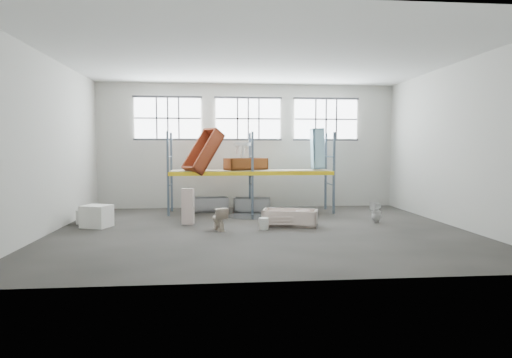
{
  "coord_description": "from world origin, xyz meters",
  "views": [
    {
      "loc": [
        -1.3,
        -12.55,
        2.39
      ],
      "look_at": [
        0.0,
        1.5,
        1.4
      ],
      "focal_mm": 30.3,
      "sensor_mm": 36.0,
      "label": 1
    }
  ],
  "objects": [
    {
      "name": "wall_left",
      "position": [
        -6.05,
        0.0,
        2.5
      ],
      "size": [
        0.1,
        10.0,
        5.0
      ],
      "primitive_type": "cube",
      "color": "#A5A399",
      "rests_on": "ground"
    },
    {
      "name": "wall_right",
      "position": [
        6.05,
        0.0,
        2.5
      ],
      "size": [
        0.1,
        10.0,
        5.0
      ],
      "primitive_type": "cube",
      "color": "#ABA99E",
      "rests_on": "ground"
    },
    {
      "name": "wet_patch",
      "position": [
        0.0,
        2.7,
        0.0
      ],
      "size": [
        1.8,
        1.8,
        0.0
      ],
      "primitive_type": "cylinder",
      "color": "black",
      "rests_on": "floor"
    },
    {
      "name": "carton_far",
      "position": [
        -5.44,
        1.65,
        0.22
      ],
      "size": [
        0.56,
        0.56,
        0.45
      ],
      "primitive_type": "cube",
      "rotation": [
        0.0,
        0.0,
        -0.05
      ],
      "color": "silver",
      "rests_on": "floor"
    },
    {
      "name": "rust_tub_tilted",
      "position": [
        -1.76,
        3.27,
        2.29
      ],
      "size": [
        1.63,
        1.47,
        1.72
      ],
      "primitive_type": null,
      "rotation": [
        0.0,
        -0.96,
        0.59
      ],
      "color": "#8D3911",
      "rests_on": "shelf_deck"
    },
    {
      "name": "rack_beam_back",
      "position": [
        0.0,
        4.1,
        1.5
      ],
      "size": [
        6.0,
        0.1,
        0.14
      ],
      "primitive_type": "cube",
      "color": "yellow",
      "rests_on": "floor"
    },
    {
      "name": "rack_upright_mb",
      "position": [
        0.0,
        4.1,
        1.5
      ],
      "size": [
        0.08,
        0.08,
        3.0
      ],
      "primitive_type": "cube",
      "color": "slate",
      "rests_on": "floor"
    },
    {
      "name": "carton_near",
      "position": [
        -4.94,
        0.89,
        0.34
      ],
      "size": [
        0.97,
        0.9,
        0.67
      ],
      "primitive_type": "cube",
      "rotation": [
        0.0,
        0.0,
        -0.35
      ],
      "color": "white",
      "rests_on": "floor"
    },
    {
      "name": "rack_upright_la",
      "position": [
        -3.0,
        2.9,
        1.5
      ],
      "size": [
        0.08,
        0.08,
        3.0
      ],
      "primitive_type": "cube",
      "color": "slate",
      "rests_on": "floor"
    },
    {
      "name": "rust_tub_flat",
      "position": [
        -0.19,
        3.63,
        1.82
      ],
      "size": [
        1.7,
        1.27,
        0.43
      ],
      "primitive_type": null,
      "rotation": [
        0.0,
        0.0,
        0.41
      ],
      "color": "brown",
      "rests_on": "shelf_deck"
    },
    {
      "name": "sink_on_shelf",
      "position": [
        -0.35,
        3.22,
        2.09
      ],
      "size": [
        0.72,
        0.61,
        0.56
      ],
      "primitive_type": "imported",
      "rotation": [
        0.0,
        0.0,
        0.2
      ],
      "color": "silver",
      "rests_on": "rust_tub_flat"
    },
    {
      "name": "window_mid",
      "position": [
        0.0,
        4.94,
        3.6
      ],
      "size": [
        2.6,
        0.04,
        1.6
      ],
      "primitive_type": "cube",
      "color": "white",
      "rests_on": "wall_back"
    },
    {
      "name": "rack_beam_front",
      "position": [
        0.0,
        2.9,
        1.5
      ],
      "size": [
        6.0,
        0.1,
        0.14
      ],
      "primitive_type": "cube",
      "color": "yellow",
      "rests_on": "floor"
    },
    {
      "name": "toilet_beige",
      "position": [
        -1.23,
        0.05,
        0.34
      ],
      "size": [
        0.58,
        0.76,
        0.69
      ],
      "primitive_type": "imported",
      "rotation": [
        0.0,
        0.0,
        3.48
      ],
      "color": "beige",
      "rests_on": "floor"
    },
    {
      "name": "blue_tub_upright",
      "position": [
        2.53,
        3.55,
        2.4
      ],
      "size": [
        0.52,
        0.73,
        1.52
      ],
      "primitive_type": null,
      "rotation": [
        0.0,
        1.54,
        -0.06
      ],
      "color": "#96CCE4",
      "rests_on": "shelf_deck"
    },
    {
      "name": "cistern_spare",
      "position": [
        1.38,
        0.6,
        0.28
      ],
      "size": [
        0.45,
        0.3,
        0.39
      ],
      "primitive_type": "cube",
      "rotation": [
        0.0,
        0.0,
        0.28
      ],
      "color": "#F3D6CE",
      "rests_on": "bathtub_beige"
    },
    {
      "name": "wall_back",
      "position": [
        0.0,
        5.05,
        2.5
      ],
      "size": [
        12.0,
        0.1,
        5.0
      ],
      "primitive_type": "cube",
      "color": "#BBBAAE",
      "rests_on": "ground"
    },
    {
      "name": "bathtub_beige",
      "position": [
        0.98,
        0.62,
        0.25
      ],
      "size": [
        1.84,
        1.22,
        0.49
      ],
      "primitive_type": null,
      "rotation": [
        0.0,
        0.0,
        -0.28
      ],
      "color": "beige",
      "rests_on": "floor"
    },
    {
      "name": "toilet_white",
      "position": [
        3.87,
        0.9,
        0.34
      ],
      "size": [
        0.4,
        0.39,
        0.69
      ],
      "primitive_type": "imported",
      "rotation": [
        0.0,
        0.0,
        -1.25
      ],
      "color": "white",
      "rests_on": "floor"
    },
    {
      "name": "rack_upright_ma",
      "position": [
        0.0,
        2.9,
        1.5
      ],
      "size": [
        0.08,
        0.08,
        3.0
      ],
      "primitive_type": "cube",
      "color": "slate",
      "rests_on": "floor"
    },
    {
      "name": "rack_upright_lb",
      "position": [
        -3.0,
        4.1,
        1.5
      ],
      "size": [
        0.08,
        0.08,
        3.0
      ],
      "primitive_type": "cube",
      "color": "slate",
      "rests_on": "floor"
    },
    {
      "name": "window_left",
      "position": [
        -3.2,
        4.94,
        3.6
      ],
      "size": [
        2.6,
        0.04,
        1.6
      ],
      "primitive_type": "cube",
      "color": "white",
      "rests_on": "wall_back"
    },
    {
      "name": "steel_tub_right",
      "position": [
        0.06,
        3.81,
        0.25
      ],
      "size": [
        1.46,
        0.81,
        0.51
      ],
      "primitive_type": null,
      "rotation": [
        0.0,
        0.0,
        -0.12
      ],
      "color": "#979B9F",
      "rests_on": "floor"
    },
    {
      "name": "wall_front",
      "position": [
        0.0,
        -5.05,
        2.5
      ],
      "size": [
        12.0,
        0.1,
        5.0
      ],
      "primitive_type": "cube",
      "color": "#A4A399",
      "rests_on": "ground"
    },
    {
      "name": "shelf_deck",
      "position": [
        0.0,
        3.5,
        1.58
      ],
      "size": [
        5.9,
        1.1,
        0.03
      ],
      "primitive_type": "cube",
      "color": "gray",
      "rests_on": "floor"
    },
    {
      "name": "cistern_tall",
      "position": [
        -2.2,
        1.17,
        0.57
      ],
      "size": [
        0.4,
        0.3,
        1.14
      ],
      "primitive_type": "cube",
      "rotation": [
        0.0,
        0.0,
        -0.18
      ],
      "color": "beige",
      "rests_on": "floor"
    },
    {
      "name": "floor",
      "position": [
        0.0,
        0.0,
        -0.05
      ],
      "size": [
        12.0,
        10.0,
        0.1
      ],
      "primitive_type": "cube",
      "color": "#47423D",
      "rests_on": "ground"
    },
    {
      "name": "rack_upright_ra",
      "position": [
        3.0,
        2.9,
        1.5
      ],
      "size": [
        0.08,
        0.08,
        3.0
      ],
      "primitive_type": "cube",
      "color": "slate",
      "rests_on": "floor"
    },
    {
      "name": "bucket",
      "position": [
        0.09,
        0.06,
        0.17
      ],
      "size": [
        0.36,
        0.36,
        0.34
      ],
      "primitive_type": "cylinder",
      "rotation": [
        0.0,
        0.0,
        -0.29
      ],
      "color": "silver",
      "rests_on": "floor"
    },
    {
      "name": "rack_upright_rb",
      "position": [
        3.0,
        4.1,
        1.5
      ],
      "size": [
        0.08,
        0.08,
        3.0
      ],
      "primitive_type": "cube",
      "color": "slate",
      "rests_on": "floor"
    },
    {
      "name": "steel_tub_left",
      "position": [
        -1.58,
        3.96,
        0.26
      ],
      "size": [
        1.48,
        0.78,
        0.53
      ],
      "primitive_type": null,
      "rotation": [
        0.0,
        0.0,
        0.08
      ],
      "color": "#A3A5AA",
      "rests_on": "floor"
    },
    {
      "name": "ceiling",
      "position": [
        0.0,
        0.0,
        5.05
      ],
      "size": [
        12.0,
        10.0,
        0.1
      ],
      "primitive_type": "cube",
      "color": "silver",
      "rests_on": "ground"
    },
    {
      "name": "sink_in_tub",
      "position": [
        0.52,
        0.74,
        0.16
      ],
      "size": [
        0.45,
        0.45,
        0.15
      ],
      "primitive_type": "imported",
      "rotation": [
        0.0,
        0.0,
        0.07
      ],
      "color": "beige",
      "rests_on": "bathtub_beige"
    },
    {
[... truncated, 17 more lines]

